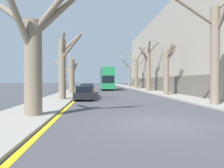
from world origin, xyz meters
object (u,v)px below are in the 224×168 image
at_px(street_tree_right_0, 215,48).
at_px(street_tree_right_3, 136,71).
at_px(street_tree_right_2, 148,67).
at_px(street_tree_left_1, 63,65).
at_px(double_decker_bus, 107,78).
at_px(street_tree_right_1, 167,70).
at_px(parked_car_0, 85,93).
at_px(parked_car_1, 87,90).
at_px(parked_car_2, 88,89).
at_px(street_tree_left_0, 34,58).
at_px(street_tree_left_2, 71,74).
at_px(street_tree_right_4, 129,74).

xyz_separation_m(street_tree_right_0, street_tree_right_3, (0.02, 32.18, -0.31)).
bearing_deg(street_tree_right_2, street_tree_left_1, -128.67).
height_order(street_tree_right_3, double_decker_bus, street_tree_right_3).
relative_size(street_tree_right_1, parked_car_0, 1.41).
bearing_deg(street_tree_right_1, parked_car_1, 175.66).
bearing_deg(street_tree_right_1, parked_car_2, 148.93).
relative_size(street_tree_left_0, street_tree_right_1, 1.05).
xyz_separation_m(street_tree_left_1, street_tree_right_1, (12.05, 5.28, -0.22)).
relative_size(street_tree_left_0, parked_car_1, 1.60).
distance_m(street_tree_right_1, parked_car_0, 11.40).
relative_size(street_tree_left_1, street_tree_left_2, 1.08).
bearing_deg(street_tree_left_1, parked_car_2, 79.72).
height_order(street_tree_right_1, street_tree_right_4, street_tree_right_4).
xyz_separation_m(street_tree_left_0, parked_car_0, (2.03, 10.43, -2.45)).
xyz_separation_m(street_tree_right_4, double_decker_bus, (-6.74, -14.44, -1.19)).
bearing_deg(street_tree_right_1, street_tree_right_4, 89.85).
bearing_deg(street_tree_right_0, street_tree_left_0, -160.61).
relative_size(parked_car_0, parked_car_1, 1.08).
xyz_separation_m(street_tree_right_3, street_tree_right_4, (-0.00, 10.65, -0.36)).
bearing_deg(parked_car_0, double_decker_bus, 81.45).
xyz_separation_m(street_tree_left_0, street_tree_left_2, (-0.33, 19.71, -0.28)).
relative_size(street_tree_left_0, street_tree_right_2, 0.80).
bearing_deg(street_tree_left_0, street_tree_right_2, 64.32).
bearing_deg(street_tree_right_2, double_decker_bus, 131.55).
relative_size(street_tree_right_0, street_tree_right_2, 1.11).
distance_m(street_tree_right_1, parked_car_2, 11.94).
relative_size(street_tree_left_2, street_tree_right_4, 0.80).
xyz_separation_m(parked_car_0, parked_car_1, (-0.00, 5.61, 0.03)).
height_order(street_tree_right_0, double_decker_bus, street_tree_right_0).
xyz_separation_m(street_tree_right_4, parked_car_0, (-10.08, -36.66, -3.03)).
distance_m(street_tree_right_0, parked_car_1, 15.92).
xyz_separation_m(double_decker_bus, parked_car_1, (-3.34, -16.61, -1.81)).
distance_m(street_tree_left_1, parked_car_2, 11.81).
xyz_separation_m(street_tree_left_0, street_tree_right_3, (12.12, 36.44, 0.94)).
bearing_deg(street_tree_right_3, street_tree_left_2, -126.66).
relative_size(street_tree_left_1, street_tree_right_4, 0.86).
xyz_separation_m(double_decker_bus, parked_car_0, (-3.34, -22.22, -1.84)).
relative_size(street_tree_left_2, street_tree_right_1, 0.92).
relative_size(double_decker_bus, parked_car_2, 2.47).
bearing_deg(parked_car_1, double_decker_bus, 78.63).
height_order(street_tree_left_2, street_tree_right_4, street_tree_right_4).
height_order(street_tree_left_2, street_tree_right_0, street_tree_right_0).
bearing_deg(street_tree_right_2, street_tree_right_3, 89.74).
bearing_deg(parked_car_0, street_tree_right_3, 68.81).
bearing_deg(street_tree_right_1, street_tree_left_1, -156.33).
height_order(street_tree_left_0, street_tree_left_1, street_tree_left_0).
xyz_separation_m(street_tree_left_2, street_tree_right_2, (12.40, 5.38, 1.38)).
bearing_deg(street_tree_left_0, street_tree_right_4, 75.57).
bearing_deg(double_decker_bus, street_tree_right_1, -69.02).
height_order(street_tree_left_1, street_tree_left_2, street_tree_left_1).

